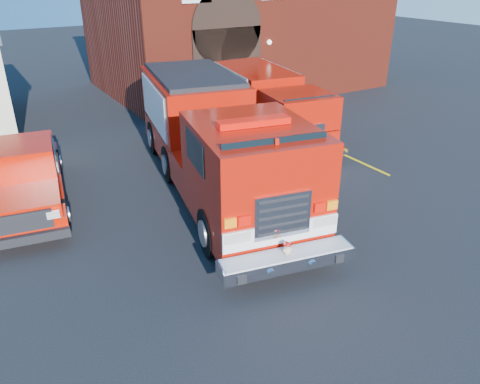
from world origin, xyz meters
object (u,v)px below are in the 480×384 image
fire_station (237,10)px  secondary_truck (267,102)px  pickup_truck (21,175)px  fire_engine (215,139)px

fire_station → secondary_truck: 9.71m
pickup_truck → secondary_truck: bearing=9.7°
fire_engine → pickup_truck: bearing=159.7°
fire_station → pickup_truck: size_ratio=2.34×
pickup_truck → secondary_truck: 10.15m
fire_station → fire_engine: fire_station is taller
fire_engine → secondary_truck: 5.88m
pickup_truck → secondary_truck: size_ratio=0.79×
fire_engine → pickup_truck: size_ratio=1.71×
secondary_truck → fire_station: bearing=67.1°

